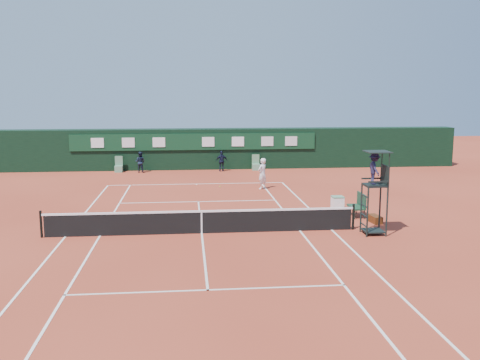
% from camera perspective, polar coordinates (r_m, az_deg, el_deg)
% --- Properties ---
extents(ground, '(90.00, 90.00, 0.00)m').
position_cam_1_polar(ground, '(22.19, -4.11, -5.70)').
color(ground, '#AE3F29').
rests_on(ground, ground).
extents(court_lines, '(11.05, 23.85, 0.01)m').
position_cam_1_polar(court_lines, '(22.19, -4.11, -5.68)').
color(court_lines, silver).
rests_on(court_lines, ground).
extents(tennis_net, '(12.90, 0.10, 1.10)m').
position_cam_1_polar(tennis_net, '(22.06, -4.12, -4.42)').
color(tennis_net, black).
rests_on(tennis_net, ground).
extents(back_wall, '(40.00, 1.65, 3.00)m').
position_cam_1_polar(back_wall, '(40.38, -4.87, 3.35)').
color(back_wall, black).
rests_on(back_wall, ground).
extents(linesman_chair_left, '(0.55, 0.50, 1.15)m').
position_cam_1_polar(linesman_chair_left, '(39.59, -12.81, 1.29)').
color(linesman_chair_left, '#5D8E6C').
rests_on(linesman_chair_left, ground).
extents(linesman_chair_right, '(0.55, 0.50, 1.15)m').
position_cam_1_polar(linesman_chair_right, '(39.60, 1.70, 1.52)').
color(linesman_chair_right, '#5F9270').
rests_on(linesman_chair_right, ground).
extents(umpire_chair, '(0.96, 0.95, 3.42)m').
position_cam_1_polar(umpire_chair, '(22.19, 14.21, 0.53)').
color(umpire_chair, black).
rests_on(umpire_chair, ground).
extents(player_bench, '(0.56, 1.20, 1.10)m').
position_cam_1_polar(player_bench, '(25.54, 12.53, -2.50)').
color(player_bench, '#173B25').
rests_on(player_bench, ground).
extents(tennis_bag, '(0.47, 0.89, 0.32)m').
position_cam_1_polar(tennis_bag, '(24.63, 14.19, -4.05)').
color(tennis_bag, black).
rests_on(tennis_bag, ground).
extents(cooler, '(0.57, 0.57, 0.65)m').
position_cam_1_polar(cooler, '(26.98, 10.36, -2.38)').
color(cooler, white).
rests_on(cooler, ground).
extents(tennis_ball, '(0.07, 0.07, 0.07)m').
position_cam_1_polar(tennis_ball, '(32.67, -2.14, -0.69)').
color(tennis_ball, '#B7CF30').
rests_on(tennis_ball, ground).
extents(player, '(0.80, 0.79, 1.85)m').
position_cam_1_polar(player, '(31.89, 2.40, 0.68)').
color(player, white).
rests_on(player, ground).
extents(ball_kid_left, '(0.87, 0.76, 1.50)m').
position_cam_1_polar(ball_kid_left, '(39.10, -10.60, 1.89)').
color(ball_kid_left, black).
rests_on(ball_kid_left, ground).
extents(ball_kid_right, '(0.90, 0.43, 1.49)m').
position_cam_1_polar(ball_kid_right, '(38.99, -1.97, 2.03)').
color(ball_kid_right, black).
rests_on(ball_kid_right, ground).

